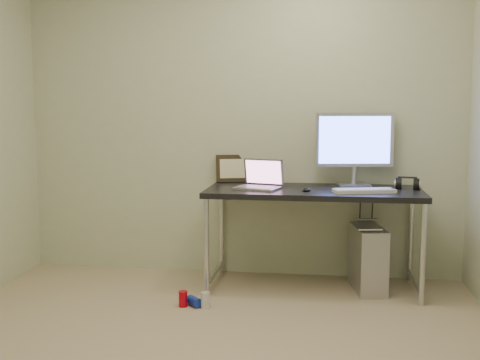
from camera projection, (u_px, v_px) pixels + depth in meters
name	position (u px, v px, depth m)	size (l,w,h in m)	color
floor	(194.00, 360.00, 3.23)	(3.50, 3.50, 0.00)	tan
wall_back	(241.00, 120.00, 4.80)	(3.50, 0.02, 2.50)	beige
desk	(314.00, 200.00, 4.44)	(1.58, 0.69, 0.75)	black
tower_computer	(368.00, 258.00, 4.44)	(0.27, 0.48, 0.51)	#A6A7AB
cable_a	(359.00, 229.00, 4.72)	(0.01, 0.01, 0.70)	black
cable_b	(371.00, 232.00, 4.69)	(0.01, 0.01, 0.72)	black
can_red	(183.00, 299.00, 4.09)	(0.06, 0.06, 0.11)	#C00416
can_white	(205.00, 300.00, 4.05)	(0.06, 0.06, 0.11)	silver
can_blue	(194.00, 301.00, 4.10)	(0.07, 0.07, 0.12)	#142EAA
laptop	(260.00, 182.00, 4.46)	(0.37, 0.33, 0.22)	silver
monitor	(355.00, 143.00, 4.57)	(0.59, 0.21, 0.56)	silver
keyboard	(364.00, 191.00, 4.24)	(0.43, 0.14, 0.03)	silver
mouse_right	(392.00, 190.00, 4.25)	(0.07, 0.11, 0.04)	black
mouse_left	(306.00, 189.00, 4.32)	(0.06, 0.10, 0.03)	black
headphones	(407.00, 185.00, 4.43)	(0.18, 0.11, 0.12)	black
picture_frame	(233.00, 168.00, 4.83)	(0.27, 0.03, 0.22)	black
webcam	(259.00, 172.00, 4.76)	(0.05, 0.04, 0.13)	silver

